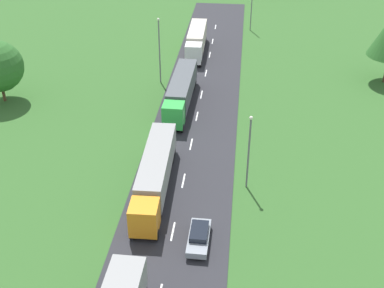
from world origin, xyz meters
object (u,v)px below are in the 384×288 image
Objects in this scene: car_third at (199,236)px; truck_fourth at (196,40)px; lamppost_fourth at (252,5)px; truck_second at (155,173)px; truck_third at (181,91)px; lamppost_second at (249,149)px; lamppost_third at (159,48)px.

truck_fourth is at bearing 96.06° from car_third.
lamppost_fourth is at bearing 54.26° from truck_fourth.
truck_fourth is 2.86× the size of car_third.
car_third is 0.55× the size of lamppost_fourth.
lamppost_fourth reaches higher than truck_second.
truck_third reaches higher than car_third.
lamppost_second is 0.98× the size of lamppost_fourth.
truck_fourth is 1.56× the size of lamppost_fourth.
lamppost_third is 1.14× the size of lamppost_fourth.
lamppost_third reaches higher than car_third.
car_third is 0.55× the size of lamppost_second.
lamppost_second is at bearing -61.94° from lamppost_third.
lamppost_third reaches higher than truck_second.
lamppost_second is (8.49, -34.94, 2.33)m from truck_fourth.
lamppost_fourth reaches higher than truck_fourth.
lamppost_second is at bearing 65.47° from car_third.
truck_fourth reaches higher than truck_third.
lamppost_second reaches higher than truck_third.
car_third is at bearing -75.01° from lamppost_third.
car_third is 33.12m from lamppost_third.
lamppost_second is 26.32m from lamppost_third.
lamppost_third is at bearing -108.33° from truck_fourth.
truck_second is 25.21m from lamppost_third.
truck_fourth is at bearing 89.68° from truck_third.
truck_fourth is at bearing 103.66° from lamppost_second.
truck_second is 18.03m from truck_third.
truck_fourth is 1.36× the size of lamppost_third.
lamppost_second is at bearing -76.34° from truck_fourth.
lamppost_second is 0.86× the size of lamppost_third.
truck_fourth is at bearing -125.74° from lamppost_fourth.
lamppost_second is 46.69m from lamppost_fourth.
truck_second is at bearing 125.24° from car_third.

